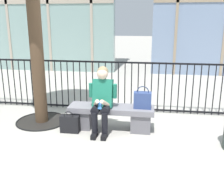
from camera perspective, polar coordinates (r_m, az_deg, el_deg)
name	(u,v)px	position (r m, az deg, el deg)	size (l,w,h in m)	color
ground_plane	(111,129)	(5.00, -0.17, -8.62)	(60.00, 60.00, 0.00)	#B2ADA3
stone_bench	(111,115)	(4.90, -0.17, -5.72)	(1.60, 0.44, 0.45)	slate
seated_person_with_phone	(102,98)	(4.68, -2.22, -1.83)	(0.52, 0.66, 1.21)	black
handbag_on_bench	(143,100)	(4.73, 6.77, -2.29)	(0.32, 0.17, 0.42)	#33477F
shopping_bag	(70,123)	(4.86, -9.26, -7.43)	(0.35, 0.17, 0.43)	black
plaza_railing	(118,86)	(5.82, 1.41, 0.77)	(7.41, 0.04, 1.13)	black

